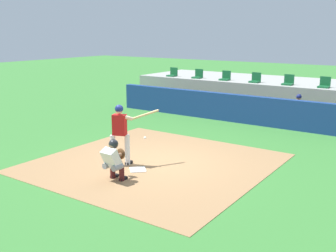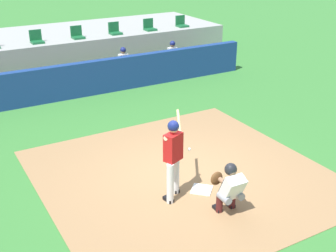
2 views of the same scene
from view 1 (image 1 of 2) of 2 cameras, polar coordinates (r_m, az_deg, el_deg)
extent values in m
plane|color=#387A33|center=(12.01, -1.91, -5.28)|extent=(80.00, 80.00, 0.00)
cube|color=#9E754C|center=(12.00, -1.91, -5.26)|extent=(6.40, 6.40, 0.01)
cube|color=white|center=(11.40, -4.32, -6.21)|extent=(0.62, 0.62, 0.02)
cylinder|color=silver|center=(11.75, -7.83, -3.47)|extent=(0.15, 0.15, 0.92)
cylinder|color=silver|center=(11.75, -5.80, -3.41)|extent=(0.15, 0.15, 0.92)
cube|color=red|center=(11.55, -6.92, 0.17)|extent=(0.44, 0.36, 0.60)
sphere|color=beige|center=(11.46, -6.97, 2.27)|extent=(0.21, 0.21, 0.21)
sphere|color=navy|center=(11.46, -6.98, 2.44)|extent=(0.24, 0.24, 0.24)
cylinder|color=beige|center=(11.55, -6.45, 1.25)|extent=(0.55, 0.34, 0.18)
cylinder|color=beige|center=(11.44, -5.61, 1.15)|extent=(0.20, 0.27, 0.17)
cylinder|color=tan|center=(11.63, -3.23, 1.64)|extent=(0.45, 0.78, 0.24)
cube|color=black|center=(11.92, -7.60, -5.31)|extent=(0.15, 0.27, 0.09)
cube|color=black|center=(11.93, -5.59, -5.24)|extent=(0.15, 0.27, 0.09)
cylinder|color=gray|center=(10.65, -8.46, -5.49)|extent=(0.17, 0.32, 0.16)
cylinder|color=#4C1919|center=(10.82, -7.87, -6.34)|extent=(0.14, 0.14, 0.42)
cube|color=black|center=(10.92, -7.62, -7.10)|extent=(0.12, 0.24, 0.08)
cylinder|color=gray|center=(10.44, -7.20, -5.84)|extent=(0.17, 0.32, 0.16)
cylinder|color=#4C1919|center=(10.61, -6.61, -6.70)|extent=(0.14, 0.14, 0.42)
cube|color=black|center=(10.71, -6.37, -7.47)|extent=(0.12, 0.24, 0.08)
cube|color=white|center=(10.44, -8.07, -4.59)|extent=(0.41, 0.45, 0.57)
cube|color=#2D2D33|center=(10.52, -7.61, -4.43)|extent=(0.39, 0.26, 0.45)
sphere|color=#996B4C|center=(10.40, -7.82, -2.69)|extent=(0.21, 0.21, 0.21)
sphere|color=#232328|center=(10.41, -7.75, -2.56)|extent=(0.25, 0.25, 0.25)
cylinder|color=#996B4C|center=(10.62, -7.38, -4.26)|extent=(0.11, 0.45, 0.10)
ellipsoid|color=brown|center=(10.80, -6.72, -3.94)|extent=(0.28, 0.13, 0.30)
sphere|color=white|center=(11.52, -3.29, -1.68)|extent=(0.07, 0.07, 0.07)
cube|color=navy|center=(17.34, 10.98, 2.33)|extent=(13.00, 0.30, 1.20)
cube|color=olive|center=(18.32, 12.20, 1.66)|extent=(11.80, 0.44, 0.45)
cylinder|color=#939399|center=(17.45, 17.36, 1.66)|extent=(0.15, 0.40, 0.15)
cylinder|color=#939399|center=(17.31, 17.09, 0.70)|extent=(0.13, 0.13, 0.45)
cube|color=maroon|center=(17.31, 17.00, 0.07)|extent=(0.11, 0.24, 0.08)
cylinder|color=#939399|center=(17.37, 18.17, 1.56)|extent=(0.15, 0.40, 0.15)
cylinder|color=#939399|center=(17.24, 17.91, 0.59)|extent=(0.13, 0.13, 0.45)
cube|color=maroon|center=(17.23, 17.82, -0.04)|extent=(0.11, 0.24, 0.08)
cube|color=white|center=(17.57, 18.04, 2.59)|extent=(0.36, 0.22, 0.54)
sphere|color=#996B4C|center=(17.50, 18.13, 3.84)|extent=(0.20, 0.20, 0.20)
sphere|color=navy|center=(17.50, 18.14, 3.97)|extent=(0.22, 0.22, 0.22)
cylinder|color=#996B4C|center=(17.51, 17.25, 2.25)|extent=(0.09, 0.41, 0.22)
cylinder|color=#996B4C|center=(17.40, 18.51, 2.09)|extent=(0.09, 0.41, 0.22)
cube|color=#9E9E99|center=(21.38, 15.80, 4.38)|extent=(15.00, 4.40, 1.40)
cube|color=#196033|center=(22.39, 0.56, 7.17)|extent=(0.46, 0.46, 0.08)
cube|color=#196033|center=(22.53, 0.85, 7.83)|extent=(0.46, 0.06, 0.40)
cube|color=#196033|center=(21.52, 4.17, 6.89)|extent=(0.46, 0.46, 0.08)
cube|color=#196033|center=(21.67, 4.45, 7.57)|extent=(0.46, 0.06, 0.40)
cube|color=#196033|center=(20.75, 8.05, 6.56)|extent=(0.46, 0.46, 0.08)
cube|color=#196033|center=(20.90, 8.33, 7.26)|extent=(0.46, 0.06, 0.40)
cube|color=#196033|center=(20.08, 12.22, 6.17)|extent=(0.46, 0.46, 0.08)
cube|color=#196033|center=(20.24, 12.47, 6.90)|extent=(0.46, 0.06, 0.40)
cube|color=#196033|center=(19.52, 16.64, 5.72)|extent=(0.46, 0.46, 0.08)
cube|color=#196033|center=(19.68, 16.87, 6.47)|extent=(0.46, 0.06, 0.40)
cube|color=#196033|center=(19.09, 21.28, 5.21)|extent=(0.46, 0.46, 0.08)
cube|color=#196033|center=(19.25, 21.48, 5.98)|extent=(0.46, 0.06, 0.40)
camera|label=2|loc=(11.84, -50.83, 15.49)|focal=47.59mm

